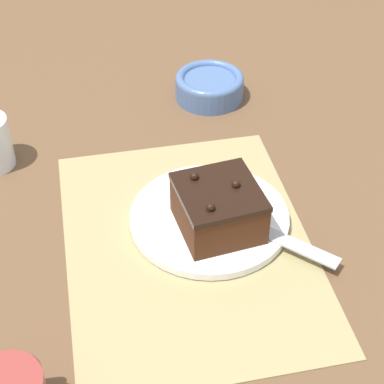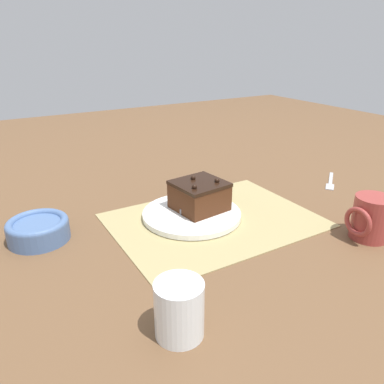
{
  "view_description": "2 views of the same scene",
  "coord_description": "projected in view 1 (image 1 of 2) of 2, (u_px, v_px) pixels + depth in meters",
  "views": [
    {
      "loc": [
        -0.62,
        0.12,
        0.65
      ],
      "look_at": [
        0.03,
        -0.01,
        0.07
      ],
      "focal_mm": 60.0,
      "sensor_mm": 36.0,
      "label": 1
    },
    {
      "loc": [
        0.44,
        0.64,
        0.4
      ],
      "look_at": [
        0.02,
        -0.06,
        0.06
      ],
      "focal_mm": 35.0,
      "sensor_mm": 36.0,
      "label": 2
    }
  ],
  "objects": [
    {
      "name": "cake_plate",
      "position": [
        209.0,
        218.0,
        0.93
      ],
      "size": [
        0.23,
        0.23,
        0.01
      ],
      "color": "white",
      "rests_on": "placemat_woven"
    },
    {
      "name": "chocolate_cake",
      "position": [
        218.0,
        208.0,
        0.89
      ],
      "size": [
        0.13,
        0.12,
        0.08
      ],
      "rotation": [
        0.0,
        0.0,
        0.12
      ],
      "color": "#472614",
      "rests_on": "cake_plate"
    },
    {
      "name": "placemat_woven",
      "position": [
        188.0,
        244.0,
        0.9
      ],
      "size": [
        0.46,
        0.34,
        0.0
      ],
      "primitive_type": "cube",
      "color": "tan",
      "rests_on": "ground_plane"
    },
    {
      "name": "small_bowl",
      "position": [
        210.0,
        86.0,
        1.17
      ],
      "size": [
        0.13,
        0.13,
        0.05
      ],
      "color": "#4C6B9E",
      "rests_on": "ground_plane"
    },
    {
      "name": "ground_plane",
      "position": [
        188.0,
        245.0,
        0.9
      ],
      "size": [
        3.0,
        3.0,
        0.0
      ],
      "primitive_type": "plane",
      "color": "brown"
    },
    {
      "name": "serving_knife",
      "position": [
        243.0,
        220.0,
        0.91
      ],
      "size": [
        0.17,
        0.17,
        0.01
      ],
      "rotation": [
        0.0,
        0.0,
        2.35
      ],
      "color": "slate",
      "rests_on": "cake_plate"
    }
  ]
}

